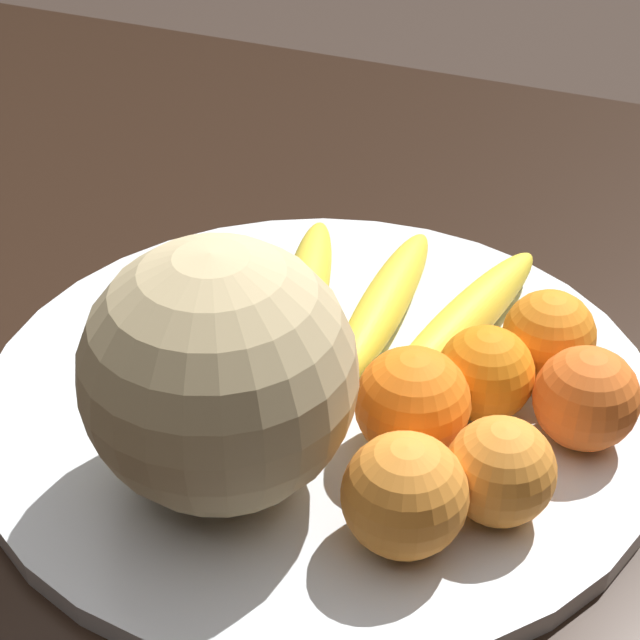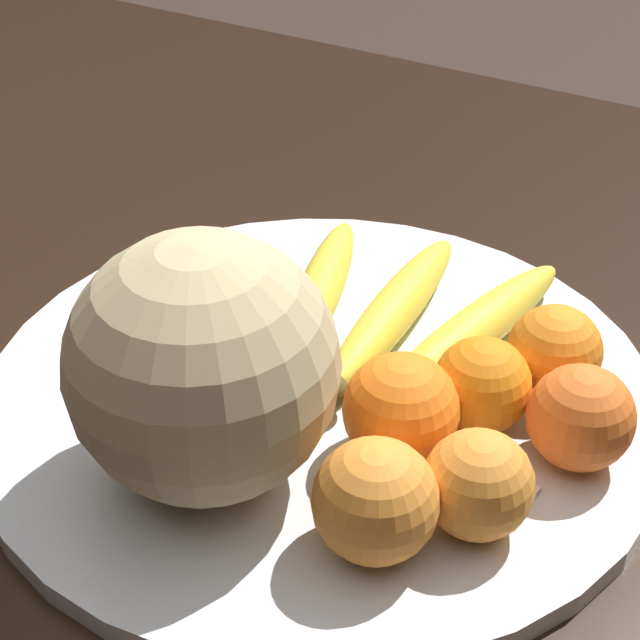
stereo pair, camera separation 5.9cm
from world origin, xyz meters
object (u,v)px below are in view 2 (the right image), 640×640
Objects in this scene: orange_front_right at (478,485)px; orange_back_right at (554,352)px; fruit_bowl at (320,394)px; banana_bunch at (397,313)px; orange_mid_center at (401,410)px; produce_tag at (462,474)px; kitchen_table at (321,453)px; melon at (203,367)px; orange_back_left at (581,417)px; orange_front_left at (482,385)px; orange_top_small at (375,501)px.

orange_back_right is at bearing 92.18° from orange_front_right.
fruit_bowl is 0.08m from banana_bunch.
produce_tag is at bearing 1.79° from orange_mid_center.
orange_mid_center is (0.10, -0.08, 0.14)m from kitchen_table.
melon reaches higher than orange_mid_center.
melon is 2.42× the size of orange_back_left.
produce_tag is (-0.02, 0.03, -0.03)m from orange_front_right.
orange_back_left is (0.09, 0.05, -0.00)m from orange_mid_center.
melon is (0.01, -0.15, 0.18)m from kitchen_table.
orange_front_left is at bearing 178.80° from orange_back_left.
fruit_bowl is at bearing 172.06° from produce_tag.
fruit_bowl is at bearing 131.46° from orange_top_small.
orange_back_right is 0.68× the size of produce_tag.
produce_tag is (0.13, 0.07, -0.07)m from melon.
orange_back_right reaches higher than fruit_bowl.
orange_front_left is 0.08m from orange_front_right.
produce_tag is at bearing -98.84° from orange_back_right.
orange_back_left reaches higher than orange_back_right.
melon is 0.70× the size of banana_bunch.
produce_tag is at bearing -30.56° from kitchen_table.
orange_back_left is at bearing -57.52° from orange_back_right.
orange_top_small is (0.07, -0.18, 0.02)m from banana_bunch.
melon is at bearing -166.79° from orange_front_right.
melon is at bearing 176.93° from orange_top_small.
orange_front_right is (0.15, 0.03, -0.04)m from melon.
orange_front_left is at bearing -15.16° from kitchen_table.
orange_front_left is at bearing 44.30° from melon.
orange_front_right is at bearing -27.10° from orange_mid_center.
orange_mid_center is 0.77× the size of produce_tag.
melon reaches higher than fruit_bowl.
produce_tag reaches higher than kitchen_table.
orange_back_right is (0.03, 0.05, 0.00)m from orange_front_left.
kitchen_table is 23.18× the size of orange_top_small.
orange_top_small reaches higher than fruit_bowl.
orange_mid_center is 0.10m from orange_back_left.
melon is 0.18m from banana_bunch.
kitchen_table is at bearing 157.40° from produce_tag.
fruit_bowl is (0.03, -0.05, 0.10)m from kitchen_table.
orange_top_small is at bearing -48.54° from fruit_bowl.
kitchen_table is 3.61× the size of fruit_bowl.
melon reaches higher than orange_back_right.
orange_back_right is 0.89× the size of orange_top_small.
orange_mid_center reaches higher than produce_tag.
melon is 0.16m from produce_tag.
orange_front_left is 0.06m from orange_back_left.
produce_tag is (-0.02, -0.10, -0.03)m from orange_back_right.
orange_back_right is at bearing 78.65° from orange_top_small.
orange_front_right is at bearing -25.82° from fruit_bowl.
orange_back_right is (0.12, 0.07, 0.04)m from fruit_bowl.
orange_front_left is 0.68× the size of produce_tag.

